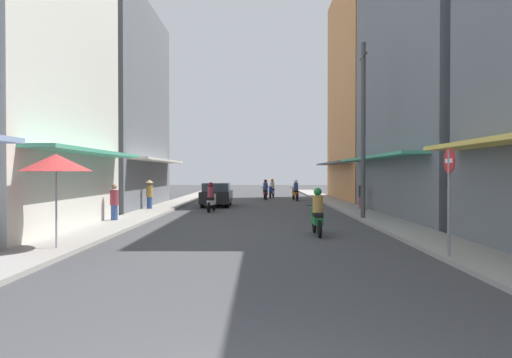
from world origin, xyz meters
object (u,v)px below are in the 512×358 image
at_px(pedestrian_far, 362,196).
at_px(motorbike_green, 317,214).
at_px(street_sign_no_entry, 449,188).
at_px(motorbike_blue, 272,189).
at_px(parked_car, 217,194).
at_px(pedestrian_crossing, 114,203).
at_px(motorbike_orange, 295,191).
at_px(pedestrian_midway, 150,193).
at_px(utility_pole, 363,130).
at_px(motorbike_maroon, 265,191).
at_px(motorbike_white, 211,199).
at_px(vendor_umbrella, 56,163).

bearing_deg(pedestrian_far, motorbike_green, -110.56).
xyz_separation_m(pedestrian_far, street_sign_no_entry, (-1.15, -14.18, 0.90)).
bearing_deg(motorbike_blue, parked_car, -111.29).
height_order(parked_car, pedestrian_crossing, pedestrian_crossing).
bearing_deg(motorbike_orange, pedestrian_midway, -133.12).
bearing_deg(utility_pole, motorbike_maroon, 105.35).
bearing_deg(parked_car, motorbike_white, -88.57).
relative_size(motorbike_maroon, motorbike_orange, 1.00).
distance_m(parked_car, pedestrian_midway, 4.80).
xyz_separation_m(pedestrian_crossing, street_sign_no_entry, (10.43, -8.06, 0.91)).
xyz_separation_m(motorbike_white, motorbike_maroon, (2.99, 10.69, 0.00)).
bearing_deg(pedestrian_far, parked_car, 157.94).
relative_size(motorbike_white, utility_pole, 0.23).
xyz_separation_m(motorbike_blue, vendor_umbrella, (-6.29, -25.82, 1.63)).
xyz_separation_m(pedestrian_midway, vendor_umbrella, (0.74, -12.95, 1.37)).
relative_size(pedestrian_far, street_sign_no_entry, 0.62).
bearing_deg(pedestrian_midway, pedestrian_crossing, -89.88).
height_order(motorbike_blue, vendor_umbrella, vendor_umbrella).
relative_size(motorbike_white, pedestrian_far, 1.10).
bearing_deg(parked_car, utility_pole, -49.02).
xyz_separation_m(utility_pole, street_sign_no_entry, (-0.10, -9.24, -2.23)).
height_order(motorbike_maroon, utility_pole, utility_pole).
distance_m(vendor_umbrella, utility_pole, 12.82).
xyz_separation_m(pedestrian_crossing, pedestrian_midway, (-0.01, 6.02, 0.15)).
distance_m(parked_car, street_sign_no_entry, 18.93).
distance_m(motorbike_white, pedestrian_far, 8.17).
xyz_separation_m(motorbike_blue, pedestrian_crossing, (-7.01, -18.89, 0.10)).
bearing_deg(utility_pole, motorbike_green, -118.37).
distance_m(motorbike_maroon, street_sign_no_entry, 24.52).
relative_size(motorbike_white, motorbike_orange, 1.00).
bearing_deg(motorbike_blue, vendor_umbrella, -103.68).
xyz_separation_m(motorbike_blue, pedestrian_far, (4.57, -12.77, 0.11)).
relative_size(pedestrian_far, vendor_umbrella, 0.64).
bearing_deg(pedestrian_far, motorbike_blue, 109.68).
xyz_separation_m(parked_car, street_sign_no_entry, (7.09, -17.52, 0.98)).
bearing_deg(motorbike_green, pedestrian_far, 69.44).
height_order(motorbike_blue, motorbike_maroon, same).
relative_size(pedestrian_midway, vendor_umbrella, 0.66).
bearing_deg(motorbike_maroon, pedestrian_far, -62.73).
bearing_deg(vendor_umbrella, motorbike_blue, 76.32).
relative_size(motorbike_blue, motorbike_maroon, 0.99).
bearing_deg(pedestrian_crossing, street_sign_no_entry, -37.72).
bearing_deg(pedestrian_midway, motorbike_blue, 61.37).
height_order(motorbike_orange, pedestrian_midway, pedestrian_midway).
bearing_deg(motorbike_blue, pedestrian_midway, -118.63).
xyz_separation_m(motorbike_white, vendor_umbrella, (-2.71, -12.35, 1.63)).
xyz_separation_m(motorbike_maroon, pedestrian_far, (5.15, -9.99, 0.11)).
distance_m(parked_car, pedestrian_far, 8.90).
bearing_deg(motorbike_blue, motorbike_green, -87.73).
height_order(pedestrian_far, street_sign_no_entry, street_sign_no_entry).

